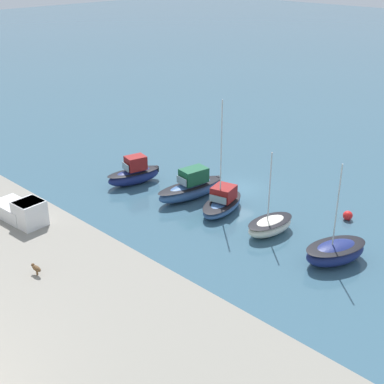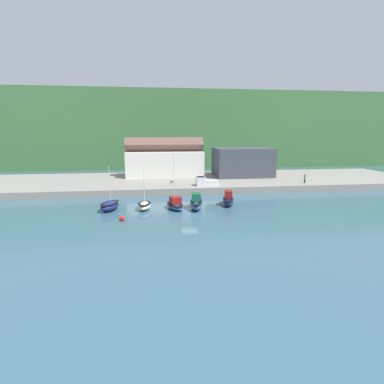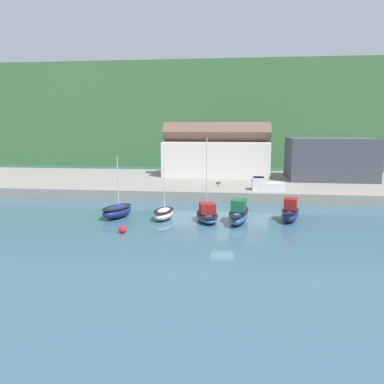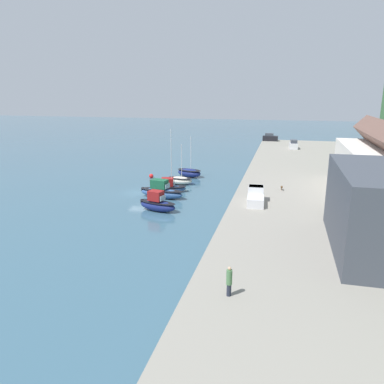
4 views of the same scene
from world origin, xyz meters
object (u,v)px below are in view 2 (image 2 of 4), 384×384
moored_boat_2 (175,204)px  moored_boat_3 (196,203)px  moored_boat_0 (110,206)px  pickup_truck_0 (205,182)px  mooring_buoy_0 (122,218)px  moored_boat_4 (228,200)px  dog_on_quay (172,182)px  moored_boat_1 (144,205)px  person_on_quay (305,178)px

moored_boat_2 → moored_boat_3: moored_boat_2 is taller
moored_boat_0 → pickup_truck_0: size_ratio=1.52×
mooring_buoy_0 → moored_boat_0: bearing=112.2°
moored_boat_4 → mooring_buoy_0: 19.16m
moored_boat_2 → dog_on_quay: 16.80m
dog_on_quay → mooring_buoy_0: 24.24m
moored_boat_0 → dog_on_quay: moored_boat_0 is taller
moored_boat_1 → moored_boat_2: (5.12, -0.33, 0.10)m
pickup_truck_0 → mooring_buoy_0: bearing=137.5°
moored_boat_0 → moored_boat_1: moored_boat_0 is taller
moored_boat_0 → dog_on_quay: bearing=74.7°
pickup_truck_0 → person_on_quay: 22.73m
moored_boat_1 → dog_on_quay: bearing=77.8°
moored_boat_0 → moored_boat_3: bearing=17.4°
moored_boat_3 → moored_boat_4: (5.92, 1.45, -0.02)m
moored_boat_0 → moored_boat_4: 20.32m
moored_boat_1 → pickup_truck_0: moored_boat_1 is taller
moored_boat_2 → dog_on_quay: bearing=73.7°
moored_boat_2 → pickup_truck_0: moored_boat_2 is taller
moored_boat_4 → dog_on_quay: bearing=134.1°
moored_boat_4 → mooring_buoy_0: size_ratio=7.03×
moored_boat_0 → moored_boat_4: (20.30, 0.95, 0.17)m
moored_boat_3 → dog_on_quay: moored_boat_3 is taller
mooring_buoy_0 → person_on_quay: bearing=26.9°
pickup_truck_0 → person_on_quay: size_ratio=2.26×
moored_boat_3 → mooring_buoy_0: moored_boat_3 is taller
moored_boat_1 → pickup_truck_0: size_ratio=1.37×
mooring_buoy_0 → dog_on_quay: bearing=68.9°
dog_on_quay → moored_boat_1: bearing=-23.5°
moored_boat_4 → mooring_buoy_0: moored_boat_4 is taller
moored_boat_3 → person_on_quay: size_ratio=3.21×
moored_boat_0 → mooring_buoy_0: moored_boat_0 is taller
dog_on_quay → person_on_quay: bearing=79.5°
mooring_buoy_0 → moored_boat_3: bearing=26.1°
moored_boat_4 → dog_on_quay: (-9.02, 15.33, 0.90)m
moored_boat_3 → person_on_quay: person_on_quay is taller
moored_boat_1 → moored_boat_0: bearing=-174.8°
moored_boat_0 → moored_boat_4: size_ratio=1.35×
moored_boat_1 → dog_on_quay: (5.61, 16.42, 1.19)m
dog_on_quay → moored_boat_0: bearing=-39.3°
moored_boat_2 → person_on_quay: 33.25m
moored_boat_2 → moored_boat_4: size_ratio=1.75×
moored_boat_4 → person_on_quay: person_on_quay is taller
moored_boat_2 → moored_boat_4: 9.63m
moored_boat_2 → moored_boat_4: bearing=-6.0°
person_on_quay → mooring_buoy_0: size_ratio=2.77×
mooring_buoy_0 → moored_boat_1: bearing=63.3°
moored_boat_3 → mooring_buoy_0: size_ratio=8.89×
moored_boat_1 → moored_boat_3: 8.73m
moored_boat_2 → mooring_buoy_0: moored_boat_2 is taller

